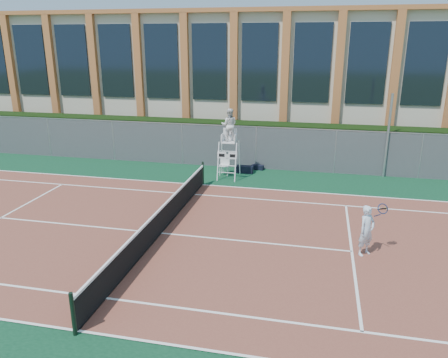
% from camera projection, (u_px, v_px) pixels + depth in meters
% --- Properties ---
extents(ground, '(120.00, 120.00, 0.00)m').
position_uv_depth(ground, '(161.00, 234.00, 15.17)').
color(ground, '#233814').
extents(apron, '(36.00, 20.00, 0.01)m').
position_uv_depth(apron, '(171.00, 223.00, 16.10)').
color(apron, '#0B331C').
rests_on(apron, ground).
extents(tennis_court, '(23.77, 10.97, 0.02)m').
position_uv_depth(tennis_court, '(161.00, 233.00, 15.16)').
color(tennis_court, brown).
rests_on(tennis_court, apron).
extents(tennis_net, '(0.10, 11.30, 1.10)m').
position_uv_depth(tennis_net, '(160.00, 220.00, 15.01)').
color(tennis_net, black).
rests_on(tennis_net, ground).
extents(fence, '(40.00, 0.06, 2.20)m').
position_uv_depth(fence, '(218.00, 146.00, 23.03)').
color(fence, '#595E60').
rests_on(fence, ground).
extents(hedge, '(40.00, 1.40, 2.20)m').
position_uv_depth(hedge, '(223.00, 141.00, 24.15)').
color(hedge, black).
rests_on(hedge, ground).
extents(building, '(45.00, 10.60, 8.22)m').
position_uv_depth(building, '(248.00, 75.00, 30.63)').
color(building, beige).
rests_on(building, ground).
extents(steel_pole, '(0.12, 0.12, 4.08)m').
position_uv_depth(steel_pole, '(388.00, 136.00, 20.93)').
color(steel_pole, '#9EA0A5').
rests_on(steel_pole, ground).
extents(umpire_chair, '(0.95, 1.47, 3.41)m').
position_uv_depth(umpire_chair, '(229.00, 127.00, 20.78)').
color(umpire_chair, white).
rests_on(umpire_chair, ground).
extents(plastic_chair, '(0.48, 0.48, 1.01)m').
position_uv_depth(plastic_chair, '(225.00, 163.00, 21.76)').
color(plastic_chair, silver).
rests_on(plastic_chair, apron).
extents(sports_bag_near, '(0.85, 0.36, 0.36)m').
position_uv_depth(sports_bag_near, '(245.00, 169.00, 22.13)').
color(sports_bag_near, black).
rests_on(sports_bag_near, apron).
extents(sports_bag_far, '(0.64, 0.35, 0.24)m').
position_uv_depth(sports_bag_far, '(258.00, 167.00, 22.70)').
color(sports_bag_far, black).
rests_on(sports_bag_far, apron).
extents(tennis_player, '(0.96, 0.77, 1.63)m').
position_uv_depth(tennis_player, '(367.00, 230.00, 13.43)').
color(tennis_player, silver).
rests_on(tennis_player, tennis_court).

